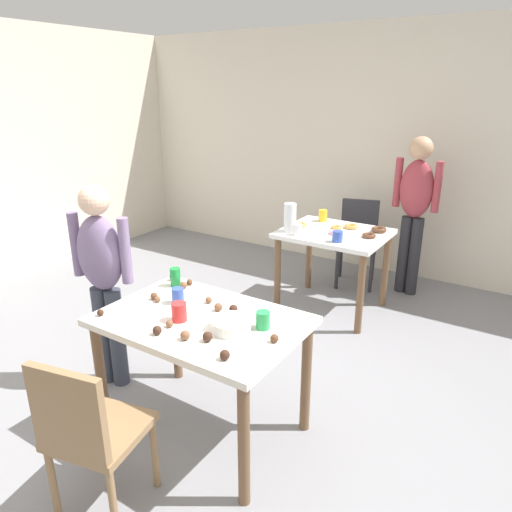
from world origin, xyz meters
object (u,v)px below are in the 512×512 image
(chair_near_table, at_px, (88,430))
(chair_far_table, at_px, (358,237))
(dining_table_near, at_px, (202,334))
(mixing_bowl, at_px, (231,325))
(soda_can, at_px, (175,277))
(person_adult_far, at_px, (415,202))
(person_girl_near, at_px, (103,272))
(dining_table_far, at_px, (334,244))
(pitcher_far, at_px, (290,218))

(chair_near_table, relative_size, chair_far_table, 1.00)
(dining_table_near, distance_m, mixing_bowl, 0.26)
(chair_near_table, bearing_deg, mixing_bowl, 69.71)
(mixing_bowl, relative_size, soda_can, 1.78)
(chair_near_table, bearing_deg, person_adult_far, 82.00)
(chair_far_table, distance_m, person_girl_near, 2.77)
(chair_far_table, bearing_deg, dining_table_far, -86.47)
(chair_far_table, distance_m, soda_can, 2.46)
(person_girl_near, xyz_separation_m, soda_can, (0.42, 0.22, -0.02))
(chair_near_table, height_order, pitcher_far, pitcher_far)
(chair_near_table, xyz_separation_m, person_girl_near, (-0.79, 0.80, 0.34))
(chair_near_table, height_order, mixing_bowl, chair_near_table)
(chair_near_table, xyz_separation_m, chair_far_table, (-0.05, 3.45, 0.00))
(dining_table_far, xyz_separation_m, person_adult_far, (0.49, 0.75, 0.30))
(person_girl_near, distance_m, pitcher_far, 1.76)
(dining_table_near, relative_size, person_adult_far, 0.73)
(dining_table_far, height_order, chair_near_table, chair_near_table)
(dining_table_far, relative_size, soda_can, 7.47)
(dining_table_near, relative_size, dining_table_far, 1.24)
(dining_table_near, relative_size, soda_can, 9.29)
(soda_can, distance_m, pitcher_far, 1.48)
(chair_near_table, xyz_separation_m, soda_can, (-0.37, 1.03, 0.31))
(dining_table_near, xyz_separation_m, pitcher_far, (-0.40, 1.74, 0.23))
(chair_near_table, xyz_separation_m, mixing_bowl, (0.27, 0.74, 0.28))
(chair_near_table, bearing_deg, person_girl_near, 134.70)
(dining_table_far, distance_m, person_girl_near, 2.08)
(pitcher_far, bearing_deg, chair_far_table, 72.66)
(dining_table_far, height_order, person_girl_near, person_girl_near)
(dining_table_near, distance_m, chair_near_table, 0.78)
(person_girl_near, bearing_deg, pitcher_far, 75.17)
(person_girl_near, relative_size, soda_can, 11.52)
(dining_table_near, relative_size, chair_near_table, 1.30)
(dining_table_far, bearing_deg, person_adult_far, 56.73)
(dining_table_near, height_order, pitcher_far, pitcher_far)
(person_adult_far, bearing_deg, mixing_bowl, -94.47)
(mixing_bowl, xyz_separation_m, pitcher_far, (-0.62, 1.76, 0.10))
(dining_table_far, relative_size, chair_near_table, 1.05)
(dining_table_far, height_order, mixing_bowl, mixing_bowl)
(soda_can, bearing_deg, dining_table_near, -32.07)
(soda_can, bearing_deg, mixing_bowl, -23.94)
(mixing_bowl, distance_m, soda_can, 0.71)
(soda_can, bearing_deg, dining_table_far, 77.74)
(dining_table_far, bearing_deg, mixing_bowl, -82.03)
(dining_table_near, relative_size, pitcher_far, 4.47)
(pitcher_far, bearing_deg, person_adult_far, 49.09)
(chair_near_table, bearing_deg, chair_far_table, 90.80)
(mixing_bowl, bearing_deg, pitcher_far, 109.28)
(dining_table_far, bearing_deg, chair_far_table, 93.53)
(chair_near_table, height_order, soda_can, soda_can)
(mixing_bowl, height_order, soda_can, soda_can)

